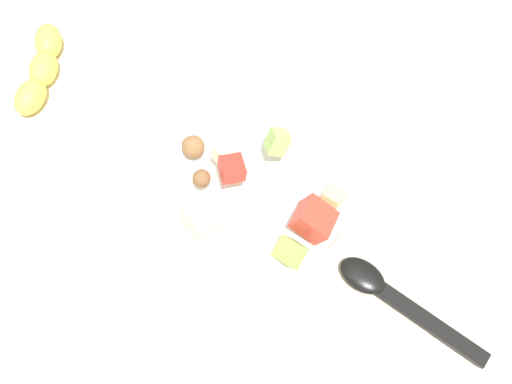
# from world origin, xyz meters

# --- Properties ---
(ground_plane) EXTENTS (2.40, 2.40, 0.00)m
(ground_plane) POSITION_xyz_m (0.00, 0.00, 0.00)
(ground_plane) COLOR silver
(placemat) EXTENTS (0.50, 0.31, 0.01)m
(placemat) POSITION_xyz_m (0.00, 0.00, 0.00)
(placemat) COLOR #BCB299
(placemat) RESTS_ON ground_plane
(salad_bowl) EXTENTS (0.25, 0.25, 0.10)m
(salad_bowl) POSITION_xyz_m (-0.01, -0.01, 0.04)
(salad_bowl) COLOR white
(salad_bowl) RESTS_ON placemat
(serving_spoon) EXTENTS (0.19, 0.06, 0.01)m
(serving_spoon) POSITION_xyz_m (-0.19, 0.02, 0.01)
(serving_spoon) COLOR black
(serving_spoon) RESTS_ON placemat
(banana_whole) EXTENTS (0.09, 0.15, 0.04)m
(banana_whole) POSITION_xyz_m (0.34, -0.04, 0.02)
(banana_whole) COLOR yellow
(banana_whole) RESTS_ON ground_plane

